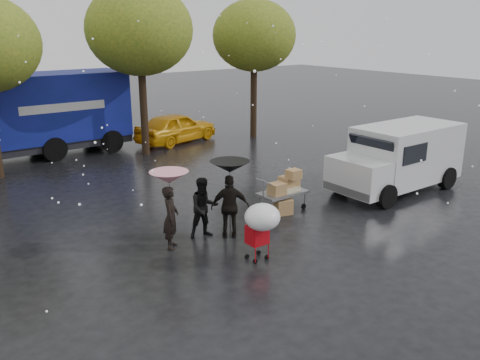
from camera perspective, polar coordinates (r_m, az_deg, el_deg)
ground at (r=13.31m, az=-0.60°, el=-7.02°), size 90.00×90.00×0.00m
person_pink at (r=12.84m, az=-7.78°, el=-4.18°), size 0.67×0.71×1.63m
person_middle at (r=13.42m, az=-4.07°, el=-3.11°), size 0.92×0.79×1.63m
person_black at (r=13.32m, az=-1.12°, el=-3.02°), size 1.07×0.89×1.72m
umbrella_pink at (r=12.51m, az=-7.97°, el=0.28°), size 0.97×0.97×2.01m
umbrella_black at (r=12.99m, az=-1.15°, el=1.49°), size 1.03×1.03×2.10m
vendor_cart at (r=15.43m, az=5.04°, el=-0.79°), size 1.52×0.80×1.27m
shopping_cart at (r=11.88m, az=2.43°, el=-4.52°), size 0.84×0.84×1.46m
white_van at (r=18.00m, az=17.45°, el=2.51°), size 4.91×2.18×2.20m
blue_truck at (r=23.21m, az=-22.04°, el=6.67°), size 8.30×2.60×3.50m
box_ground_near at (r=15.23m, az=4.84°, el=-3.00°), size 0.59×0.51×0.46m
box_ground_far at (r=16.05m, az=4.88°, el=-2.12°), size 0.48×0.38×0.36m
yellow_taxi at (r=24.67m, az=-7.18°, el=5.88°), size 4.53×2.68×1.45m
tree_row at (r=20.93m, az=-18.76°, el=15.04°), size 21.60×4.40×7.12m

